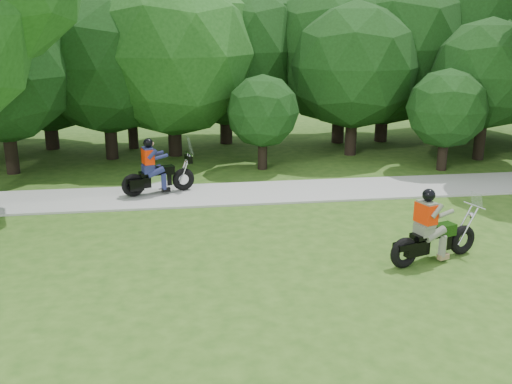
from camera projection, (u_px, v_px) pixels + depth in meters
name	position (u px, v px, depth m)	size (l,w,h in m)	color
ground	(441.00, 328.00, 9.45)	(100.00, 100.00, 0.00)	#2C5317
walkway	(322.00, 190.00, 17.03)	(60.00, 2.20, 0.06)	#AAAAA4
tree_line	(286.00, 54.00, 22.08)	(40.23, 11.85, 7.57)	black
chopper_motorcycle	(431.00, 235.00, 11.88)	(2.23, 1.08, 1.63)	black
touring_motorcycle	(154.00, 174.00, 16.39)	(2.13, 1.10, 1.65)	black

